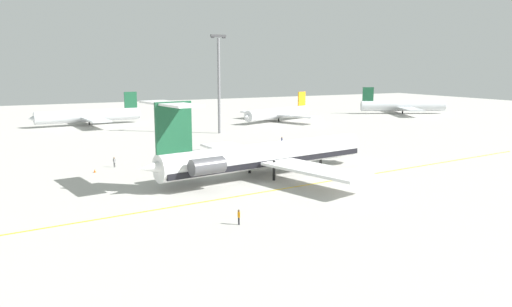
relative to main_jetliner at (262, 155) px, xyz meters
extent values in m
plane|color=#B7B5AD|center=(4.35, -12.98, -3.33)|extent=(367.76, 367.76, 0.00)
cylinder|color=white|center=(1.16, 0.18, -0.05)|extent=(37.04, 9.51, 3.93)
cone|color=white|center=(19.39, 2.99, -0.05)|extent=(4.62, 4.36, 3.78)
cone|color=white|center=(-17.06, -2.63, 0.30)|extent=(6.18, 4.18, 3.34)
cube|color=black|center=(1.16, 0.18, -0.94)|extent=(36.25, 9.46, 0.87)
cube|color=white|center=(0.43, 10.35, -0.74)|extent=(6.93, 16.67, 0.39)
cube|color=white|center=(3.52, -9.74, -0.74)|extent=(10.12, 17.41, 0.39)
cylinder|color=#515156|center=(-11.87, 1.37, 0.24)|extent=(5.21, 3.00, 2.28)
cube|color=white|center=(-11.77, 0.70, 0.24)|extent=(3.11, 1.69, 0.47)
cylinder|color=#515156|center=(-10.91, -4.88, 0.24)|extent=(5.21, 3.00, 2.28)
cube|color=white|center=(-11.01, -4.21, 0.24)|extent=(3.11, 1.69, 0.47)
cube|color=#195133|center=(-14.63, -2.26, 5.40)|extent=(5.32, 1.20, 6.97)
cube|color=white|center=(-15.51, 0.80, 8.60)|extent=(4.52, 6.23, 0.28)
cube|color=white|center=(-14.55, -5.44, 8.60)|extent=(4.52, 6.23, 0.28)
cylinder|color=black|center=(12.30, 1.90, -1.84)|extent=(0.43, 0.43, 2.98)
cylinder|color=black|center=(-0.53, 3.10, -1.84)|extent=(0.43, 0.43, 2.98)
cylinder|color=black|center=(0.43, -3.12, -1.84)|extent=(0.43, 0.43, 2.98)
cylinder|color=silver|center=(-12.72, 82.35, -0.63)|extent=(29.43, 5.62, 3.50)
cone|color=silver|center=(-27.31, 81.28, -0.63)|extent=(3.10, 3.52, 3.32)
cube|color=silver|center=(-12.11, 73.94, -0.98)|extent=(6.05, 13.69, 0.42)
cube|color=silver|center=(-13.34, 90.75, -0.98)|extent=(6.05, 13.69, 0.42)
cube|color=#195133|center=(-0.36, 83.25, 3.51)|extent=(3.83, 0.63, 4.77)
cylinder|color=black|center=(-12.72, 82.35, -2.15)|extent=(0.42, 0.42, 2.35)
cylinder|color=silver|center=(40.72, 65.76, -0.80)|extent=(26.80, 12.63, 3.27)
cone|color=silver|center=(27.89, 60.98, -0.80)|extent=(3.60, 3.85, 3.11)
cube|color=silver|center=(43.47, 58.37, -1.13)|extent=(8.83, 13.38, 0.39)
cube|color=silver|center=(37.96, 73.15, -1.13)|extent=(8.83, 13.38, 0.39)
cube|color=orange|center=(51.59, 69.82, 3.07)|extent=(3.46, 1.55, 4.46)
cylinder|color=black|center=(40.72, 65.76, -2.23)|extent=(0.39, 0.39, 2.20)
cylinder|color=silver|center=(92.44, 67.00, -0.58)|extent=(28.27, 16.44, 3.56)
cone|color=silver|center=(105.78, 60.38, -0.58)|extent=(4.12, 4.33, 3.38)
cube|color=silver|center=(96.26, 74.69, -0.93)|extent=(10.69, 14.49, 0.43)
cube|color=silver|center=(88.63, 59.32, -0.93)|extent=(10.69, 14.49, 0.43)
cube|color=#195133|center=(81.13, 72.62, 3.63)|extent=(3.64, 2.05, 4.86)
cylinder|color=black|center=(92.44, 67.00, -2.13)|extent=(0.43, 0.43, 2.40)
cylinder|color=black|center=(-18.84, 17.80, -2.92)|extent=(0.10, 0.10, 0.82)
cylinder|color=black|center=(-18.71, 17.74, -2.92)|extent=(0.10, 0.10, 0.82)
cylinder|color=gray|center=(-18.78, 17.77, -2.19)|extent=(0.27, 0.27, 0.65)
sphere|color=#8C6647|center=(-18.78, 17.77, -1.74)|extent=(0.26, 0.26, 0.26)
cylinder|color=gray|center=(-18.94, 17.84, -2.16)|extent=(0.08, 0.08, 0.55)
cylinder|color=gray|center=(-18.61, 17.70, -2.16)|extent=(0.08, 0.08, 0.55)
cylinder|color=black|center=(-13.25, -19.66, -2.93)|extent=(0.10, 0.10, 0.80)
cylinder|color=black|center=(-13.22, -19.80, -2.93)|extent=(0.10, 0.10, 0.80)
cylinder|color=orange|center=(-13.24, -19.73, -2.21)|extent=(0.27, 0.27, 0.64)
sphere|color=brown|center=(-13.24, -19.73, -1.76)|extent=(0.25, 0.25, 0.25)
cylinder|color=orange|center=(-13.27, -19.56, -2.18)|extent=(0.07, 0.07, 0.54)
cylinder|color=orange|center=(-13.20, -19.91, -2.18)|extent=(0.07, 0.07, 0.54)
cylinder|color=black|center=(18.29, 25.21, -2.90)|extent=(0.11, 0.11, 0.86)
cylinder|color=black|center=(18.18, 25.11, -2.90)|extent=(0.11, 0.11, 0.86)
cylinder|color=#191E4C|center=(18.23, 25.16, -2.13)|extent=(0.29, 0.29, 0.68)
sphere|color=#8C6647|center=(18.23, 25.16, -1.65)|extent=(0.27, 0.27, 0.27)
cylinder|color=#191E4C|center=(18.38, 25.29, -2.09)|extent=(0.08, 0.08, 0.58)
cylinder|color=#191E4C|center=(18.09, 25.03, -2.09)|extent=(0.08, 0.08, 0.58)
cone|color=#EA590F|center=(-22.47, 14.93, -3.05)|extent=(0.40, 0.40, 0.55)
cube|color=gold|center=(1.16, -8.02, -3.33)|extent=(107.65, 11.28, 0.01)
cylinder|color=slate|center=(13.85, 49.09, 8.49)|extent=(0.70, 0.70, 23.63)
cube|color=#424244|center=(13.85, 49.09, 20.80)|extent=(4.00, 0.60, 0.60)
cube|color=#2D2D30|center=(12.35, 49.09, 20.45)|extent=(0.70, 0.50, 0.44)
cube|color=#2D2D30|center=(15.35, 49.09, 20.45)|extent=(0.70, 0.50, 0.44)
camera|label=1|loc=(-35.13, -66.27, 13.61)|focal=34.83mm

